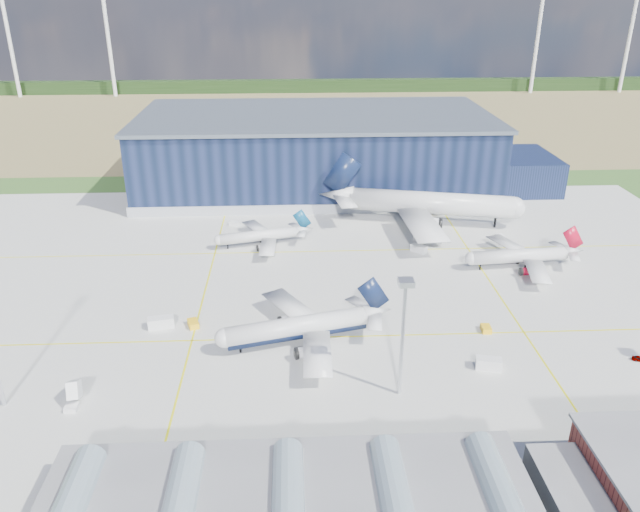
{
  "coord_description": "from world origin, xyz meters",
  "views": [
    {
      "loc": [
        -8.78,
        -122.07,
        68.66
      ],
      "look_at": [
        -2.07,
        17.05,
        6.65
      ],
      "focal_mm": 35.0,
      "sensor_mm": 36.0,
      "label": 1
    }
  ],
  "objects_px": {
    "gse_cart_b": "(234,223)",
    "airstair": "(75,394)",
    "gse_van_c": "(489,364)",
    "car_b": "(240,467)",
    "airliner_red": "(520,249)",
    "gse_tug_c": "(424,213)",
    "gse_tug_a": "(193,324)",
    "gse_cart_a": "(500,237)",
    "airliner_regional": "(259,230)",
    "airliner_navy": "(297,317)",
    "gse_van_b": "(419,249)",
    "gse_van_a": "(161,322)",
    "hangar": "(323,154)",
    "airliner_widebody": "(432,192)",
    "gse_tug_b": "(486,329)",
    "light_mast_center": "(404,319)"
  },
  "relations": [
    {
      "from": "airliner_red",
      "to": "gse_cart_b",
      "type": "relative_size",
      "value": 11.4
    },
    {
      "from": "airliner_widebody",
      "to": "airliner_navy",
      "type": "bearing_deg",
      "value": -108.66
    },
    {
      "from": "gse_tug_a",
      "to": "gse_cart_b",
      "type": "xyz_separation_m",
      "value": [
        4.13,
        60.44,
        -0.08
      ]
    },
    {
      "from": "gse_van_c",
      "to": "airliner_navy",
      "type": "bearing_deg",
      "value": 85.81
    },
    {
      "from": "airliner_regional",
      "to": "airliner_navy",
      "type": "bearing_deg",
      "value": 87.18
    },
    {
      "from": "gse_tug_a",
      "to": "airstair",
      "type": "relative_size",
      "value": 0.69
    },
    {
      "from": "airliner_red",
      "to": "gse_cart_a",
      "type": "bearing_deg",
      "value": -100.07
    },
    {
      "from": "airliner_navy",
      "to": "airstair",
      "type": "height_order",
      "value": "airliner_navy"
    },
    {
      "from": "airliner_red",
      "to": "airliner_widebody",
      "type": "height_order",
      "value": "airliner_widebody"
    },
    {
      "from": "hangar",
      "to": "gse_tug_b",
      "type": "distance_m",
      "value": 108.62
    },
    {
      "from": "gse_cart_a",
      "to": "gse_van_c",
      "type": "height_order",
      "value": "gse_van_c"
    },
    {
      "from": "airliner_navy",
      "to": "airstair",
      "type": "xyz_separation_m",
      "value": [
        -39.56,
        -17.4,
        -4.62
      ]
    },
    {
      "from": "light_mast_center",
      "to": "airliner_red",
      "type": "bearing_deg",
      "value": 52.76
    },
    {
      "from": "gse_cart_b",
      "to": "airstair",
      "type": "xyz_separation_m",
      "value": [
        -21.36,
        -85.65,
        0.93
      ]
    },
    {
      "from": "gse_tug_b",
      "to": "gse_cart_b",
      "type": "bearing_deg",
      "value": 134.78
    },
    {
      "from": "airliner_regional",
      "to": "gse_cart_a",
      "type": "relative_size",
      "value": 9.53
    },
    {
      "from": "airliner_widebody",
      "to": "gse_tug_b",
      "type": "xyz_separation_m",
      "value": [
        -1.31,
        -64.23,
        -9.53
      ]
    },
    {
      "from": "hangar",
      "to": "airliner_widebody",
      "type": "bearing_deg",
      "value": -52.5
    },
    {
      "from": "hangar",
      "to": "gse_van_b",
      "type": "relative_size",
      "value": 32.34
    },
    {
      "from": "airliner_navy",
      "to": "gse_van_c",
      "type": "relative_size",
      "value": 7.76
    },
    {
      "from": "gse_van_c",
      "to": "airliner_red",
      "type": "bearing_deg",
      "value": -12.55
    },
    {
      "from": "airliner_widebody",
      "to": "airliner_regional",
      "type": "bearing_deg",
      "value": -150.61
    },
    {
      "from": "gse_cart_a",
      "to": "gse_cart_b",
      "type": "xyz_separation_m",
      "value": [
        -77.49,
        14.94,
        -0.03
      ]
    },
    {
      "from": "gse_cart_b",
      "to": "gse_van_c",
      "type": "xyz_separation_m",
      "value": [
        54.75,
        -79.27,
        0.55
      ]
    },
    {
      "from": "gse_tug_c",
      "to": "gse_van_c",
      "type": "height_order",
      "value": "gse_van_c"
    },
    {
      "from": "gse_van_b",
      "to": "car_b",
      "type": "relative_size",
      "value": 1.14
    },
    {
      "from": "airliner_navy",
      "to": "gse_cart_b",
      "type": "xyz_separation_m",
      "value": [
        -18.19,
        68.25,
        -5.55
      ]
    },
    {
      "from": "gse_tug_a",
      "to": "hangar",
      "type": "bearing_deg",
      "value": 52.21
    },
    {
      "from": "gse_van_a",
      "to": "gse_van_b",
      "type": "relative_size",
      "value": 1.22
    },
    {
      "from": "airliner_red",
      "to": "airliner_regional",
      "type": "height_order",
      "value": "airliner_red"
    },
    {
      "from": "gse_tug_a",
      "to": "gse_cart_a",
      "type": "distance_m",
      "value": 93.45
    },
    {
      "from": "gse_tug_c",
      "to": "gse_van_b",
      "type": "bearing_deg",
      "value": -118.26
    },
    {
      "from": "gse_tug_a",
      "to": "airstair",
      "type": "distance_m",
      "value": 30.55
    },
    {
      "from": "gse_van_c",
      "to": "gse_cart_b",
      "type": "bearing_deg",
      "value": 47.22
    },
    {
      "from": "airliner_red",
      "to": "gse_van_c",
      "type": "distance_m",
      "value": 49.9
    },
    {
      "from": "airliner_widebody",
      "to": "hangar",
      "type": "bearing_deg",
      "value": 140.61
    },
    {
      "from": "gse_van_c",
      "to": "airstair",
      "type": "relative_size",
      "value": 1.01
    },
    {
      "from": "gse_tug_a",
      "to": "gse_cart_a",
      "type": "xyz_separation_m",
      "value": [
        81.62,
        45.51,
        -0.05
      ]
    },
    {
      "from": "gse_tug_b",
      "to": "gse_cart_b",
      "type": "xyz_separation_m",
      "value": [
        -58.4,
        65.47,
        -0.01
      ]
    },
    {
      "from": "gse_van_b",
      "to": "gse_tug_c",
      "type": "relative_size",
      "value": 1.35
    },
    {
      "from": "airliner_regional",
      "to": "gse_van_c",
      "type": "distance_m",
      "value": 78.36
    },
    {
      "from": "car_b",
      "to": "airliner_red",
      "type": "bearing_deg",
      "value": -60.39
    },
    {
      "from": "hangar",
      "to": "light_mast_center",
      "type": "relative_size",
      "value": 6.3
    },
    {
      "from": "airliner_red",
      "to": "gse_tug_b",
      "type": "relative_size",
      "value": 11.27
    },
    {
      "from": "gse_cart_b",
      "to": "airstair",
      "type": "distance_m",
      "value": 88.28
    },
    {
      "from": "gse_cart_b",
      "to": "car_b",
      "type": "distance_m",
      "value": 104.63
    },
    {
      "from": "light_mast_center",
      "to": "airliner_red",
      "type": "height_order",
      "value": "light_mast_center"
    },
    {
      "from": "airliner_regional",
      "to": "light_mast_center",
      "type": "bearing_deg",
      "value": 98.25
    },
    {
      "from": "gse_van_a",
      "to": "airliner_navy",
      "type": "bearing_deg",
      "value": -116.11
    },
    {
      "from": "gse_van_a",
      "to": "gse_van_c",
      "type": "relative_size",
      "value": 1.13
    }
  ]
}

